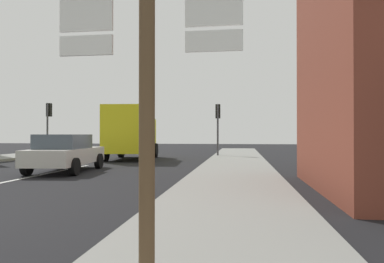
# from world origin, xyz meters

# --- Properties ---
(ground_plane) EXTENTS (80.00, 80.00, 0.00)m
(ground_plane) POSITION_xyz_m (0.00, 10.00, 0.00)
(ground_plane) COLOR black
(sidewalk_right) EXTENTS (3.04, 44.00, 0.14)m
(sidewalk_right) POSITION_xyz_m (6.96, 8.00, 0.07)
(sidewalk_right) COLOR gray
(sidewalk_right) RESTS_ON ground
(lane_centre_stripe) EXTENTS (0.16, 12.00, 0.01)m
(lane_centre_stripe) POSITION_xyz_m (0.00, 6.00, 0.01)
(lane_centre_stripe) COLOR silver
(lane_centre_stripe) RESTS_ON ground
(sedan_far) EXTENTS (2.23, 4.33, 1.47)m
(sedan_far) POSITION_xyz_m (0.34, 9.22, 0.76)
(sedan_far) COLOR beige
(sedan_far) RESTS_ON ground
(delivery_truck) EXTENTS (2.81, 5.15, 3.05)m
(delivery_truck) POSITION_xyz_m (0.83, 16.08, 1.65)
(delivery_truck) COLOR yellow
(delivery_truck) RESTS_ON ground
(route_sign_post) EXTENTS (1.66, 0.14, 3.20)m
(route_sign_post) POSITION_xyz_m (6.37, -0.84, 1.91)
(route_sign_post) COLOR brown
(route_sign_post) RESTS_ON ground
(traffic_light_far_left) EXTENTS (0.30, 0.49, 3.59)m
(traffic_light_far_left) POSITION_xyz_m (-5.74, 18.49, 2.66)
(traffic_light_far_left) COLOR #47474C
(traffic_light_far_left) RESTS_ON ground
(traffic_light_far_right) EXTENTS (0.30, 0.49, 3.40)m
(traffic_light_far_right) POSITION_xyz_m (5.74, 18.72, 2.52)
(traffic_light_far_right) COLOR #47474C
(traffic_light_far_right) RESTS_ON ground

